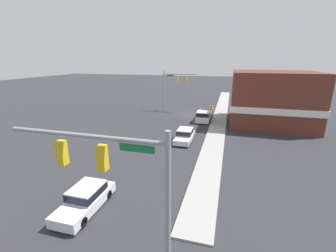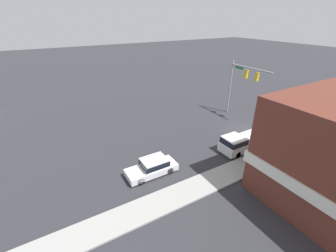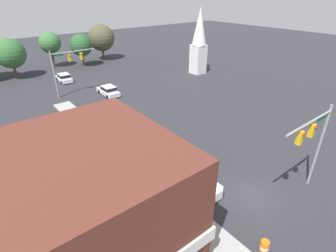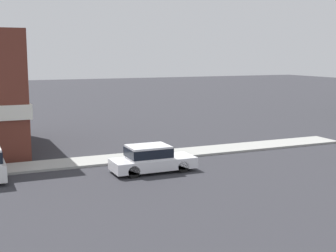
% 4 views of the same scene
% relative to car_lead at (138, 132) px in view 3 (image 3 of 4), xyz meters
% --- Properties ---
extents(ground_plane, '(200.00, 200.00, 0.00)m').
position_rel_car_lead_xyz_m(ground_plane, '(2.13, -14.19, -0.78)').
color(ground_plane, '#2D2D33').
extents(sidewalk_curb, '(2.40, 60.00, 0.14)m').
position_rel_car_lead_xyz_m(sidewalk_curb, '(-3.57, -14.19, -0.71)').
color(sidewalk_curb, '#9E9E99').
rests_on(sidewalk_curb, ground).
extents(near_signal_assembly, '(6.42, 0.49, 7.54)m').
position_rel_car_lead_xyz_m(near_signal_assembly, '(5.61, -16.27, 4.62)').
color(near_signal_assembly, gray).
rests_on(near_signal_assembly, ground).
extents(far_signal_assembly, '(7.04, 0.49, 7.30)m').
position_rel_car_lead_xyz_m(far_signal_assembly, '(-0.91, 18.60, 4.49)').
color(far_signal_assembly, gray).
rests_on(far_signal_assembly, ground).
extents(car_lead, '(1.87, 4.66, 1.50)m').
position_rel_car_lead_xyz_m(car_lead, '(0.00, 0.00, 0.00)').
color(car_lead, black).
rests_on(car_lead, ground).
extents(car_distant, '(1.89, 4.47, 1.53)m').
position_rel_car_lead_xyz_m(car_distant, '(0.53, 26.26, 0.01)').
color(car_distant, black).
rests_on(car_distant, ground).
extents(car_oncoming, '(1.91, 4.79, 1.56)m').
position_rel_car_lead_xyz_m(car_oncoming, '(3.77, 14.70, 0.03)').
color(car_oncoming, black).
rests_on(car_oncoming, ground).
extents(pickup_truck_parked, '(2.06, 5.39, 1.84)m').
position_rel_car_lead_xyz_m(pickup_truck_parked, '(-1.14, -9.75, 0.13)').
color(pickup_truck_parked, black).
rests_on(pickup_truck_parked, ground).
extents(construction_barrel, '(0.58, 0.58, 1.09)m').
position_rel_car_lead_xyz_m(construction_barrel, '(-1.77, -17.87, -0.23)').
color(construction_barrel, orange).
rests_on(construction_barrel, ground).
extents(corner_brick_building, '(12.04, 10.87, 8.00)m').
position_rel_car_lead_xyz_m(corner_brick_building, '(-11.14, -11.01, 3.12)').
color(corner_brick_building, brown).
rests_on(corner_brick_building, ground).
extents(church_steeple, '(2.80, 2.80, 12.60)m').
position_rel_car_lead_xyz_m(church_steeple, '(24.10, 14.96, 5.81)').
color(church_steeple, white).
rests_on(church_steeple, ground).
extents(backdrop_tree_left_mid, '(5.48, 5.48, 7.54)m').
position_rel_car_lead_xyz_m(backdrop_tree_left_mid, '(-6.03, 33.96, 4.01)').
color(backdrop_tree_left_mid, '#4C3823').
rests_on(backdrop_tree_left_mid, ground).
extents(backdrop_tree_center, '(4.46, 4.46, 7.56)m').
position_rel_car_lead_xyz_m(backdrop_tree_center, '(2.35, 37.81, 4.52)').
color(backdrop_tree_center, '#4C3823').
rests_on(backdrop_tree_center, ground).
extents(backdrop_tree_right_mid, '(4.67, 4.67, 6.97)m').
position_rel_car_lead_xyz_m(backdrop_tree_right_mid, '(7.82, 34.60, 3.83)').
color(backdrop_tree_right_mid, '#4C3823').
rests_on(backdrop_tree_right_mid, ground).
extents(backdrop_tree_right_far, '(6.11, 6.11, 8.22)m').
position_rel_car_lead_xyz_m(backdrop_tree_right_far, '(14.13, 37.64, 4.38)').
color(backdrop_tree_right_far, '#4C3823').
rests_on(backdrop_tree_right_far, ground).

